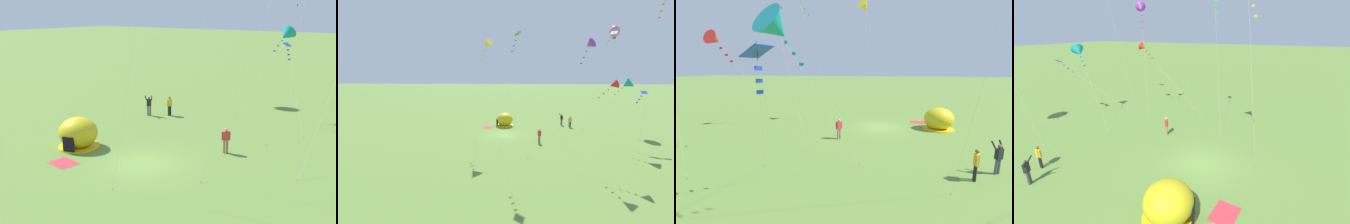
{
  "view_description": "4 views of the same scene",
  "coord_description": "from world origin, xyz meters",
  "views": [
    {
      "loc": [
        14.31,
        -17.5,
        9.18
      ],
      "look_at": [
        1.36,
        0.74,
        3.32
      ],
      "focal_mm": 42.0,
      "sensor_mm": 36.0,
      "label": 1
    },
    {
      "loc": [
        30.14,
        2.01,
        8.43
      ],
      "look_at": [
        2.16,
        0.43,
        3.58
      ],
      "focal_mm": 24.0,
      "sensor_mm": 36.0,
      "label": 2
    },
    {
      "loc": [
        -0.54,
        22.16,
        5.78
      ],
      "look_at": [
        3.21,
        2.75,
        1.94
      ],
      "focal_mm": 24.0,
      "sensor_mm": 36.0,
      "label": 3
    },
    {
      "loc": [
        -13.51,
        -4.59,
        9.22
      ],
      "look_at": [
        2.37,
        2.61,
        2.85
      ],
      "focal_mm": 24.0,
      "sensor_mm": 36.0,
      "label": 4
    }
  ],
  "objects": [
    {
      "name": "kite_purple",
      "position": [
        6.7,
        8.98,
        11.23
      ],
      "size": [
        2.51,
        2.16,
        11.84
      ],
      "color": "silver",
      "rests_on": "ground"
    },
    {
      "name": "kite_teal",
      "position": [
        3.38,
        14.5,
        7.19
      ],
      "size": [
        3.32,
        6.05,
        7.97
      ],
      "color": "silver",
      "rests_on": "ground"
    },
    {
      "name": "person_flying_kite",
      "position": [
        -6.68,
        9.13,
        1.0
      ],
      "size": [
        0.72,
        0.65,
        1.89
      ],
      "color": "#4C4C51",
      "rests_on": "ground"
    },
    {
      "name": "person_near_tent",
      "position": [
        -5.18,
        10.19,
        0.96
      ],
      "size": [
        0.32,
        0.58,
        1.72
      ],
      "color": "black",
      "rests_on": "ground"
    },
    {
      "name": "kite_blue",
      "position": [
        2.94,
        16.48,
        5.84
      ],
      "size": [
        4.19,
        6.59,
        6.47
      ],
      "color": "silver",
      "rests_on": "ground"
    },
    {
      "name": "kite_green",
      "position": [
        7.41,
        1.71,
        11.54
      ],
      "size": [
        3.76,
        2.56,
        12.42
      ],
      "color": "silver",
      "rests_on": "ground"
    },
    {
      "name": "kite_red",
      "position": [
        9.13,
        10.61,
        7.38
      ],
      "size": [
        1.05,
        8.15,
        7.89
      ],
      "color": "silver",
      "rests_on": "ground"
    },
    {
      "name": "popup_tent",
      "position": [
        -5.5,
        -0.21,
        1.0
      ],
      "size": [
        2.81,
        2.81,
        2.1
      ],
      "color": "gold",
      "rests_on": "ground"
    },
    {
      "name": "kite_orange",
      "position": [
        8.2,
        14.78,
        14.59
      ],
      "size": [
        2.11,
        2.48,
        15.49
      ],
      "color": "silver",
      "rests_on": "ground"
    },
    {
      "name": "person_with_toddler",
      "position": [
        3.27,
        4.6,
        0.96
      ],
      "size": [
        0.48,
        0.43,
        1.72
      ],
      "color": "#8C7251",
      "rests_on": "ground"
    },
    {
      "name": "picnic_blanket",
      "position": [
        -4.04,
        -2.8,
        0.01
      ],
      "size": [
        1.84,
        1.5,
        0.01
      ],
      "primitive_type": "cube",
      "rotation": [
        0.0,
        0.0,
        -0.12
      ],
      "color": "#CC333D",
      "rests_on": "ground"
    },
    {
      "name": "kite_cyan",
      "position": [
        -4.39,
        15.47,
        13.7
      ],
      "size": [
        1.36,
        4.43,
        14.56
      ],
      "color": "silver",
      "rests_on": "ground"
    },
    {
      "name": "kite_pink",
      "position": [
        -10.69,
        18.21,
        15.41
      ],
      "size": [
        3.07,
        8.04,
        16.39
      ],
      "color": "silver",
      "rests_on": "ground"
    },
    {
      "name": "kite_yellow",
      "position": [
        2.0,
        -1.9,
        11.85
      ],
      "size": [
        1.84,
        2.68,
        12.54
      ],
      "color": "silver",
      "rests_on": "ground"
    },
    {
      "name": "ground_plane",
      "position": [
        0.0,
        0.0,
        0.0
      ],
      "size": [
        300.0,
        300.0,
        0.0
      ],
      "primitive_type": "plane",
      "color": "olive"
    }
  ]
}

